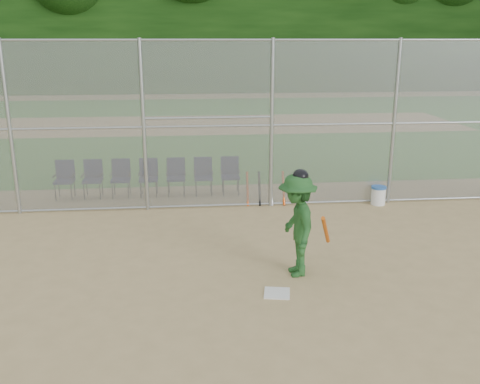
{
  "coord_description": "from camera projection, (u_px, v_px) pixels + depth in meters",
  "views": [
    {
      "loc": [
        -0.98,
        -7.47,
        4.0
      ],
      "look_at": [
        0.0,
        2.5,
        1.1
      ],
      "focal_mm": 40.0,
      "sensor_mm": 36.0,
      "label": 1
    }
  ],
  "objects": [
    {
      "name": "ground",
      "position": [
        256.0,
        304.0,
        8.35
      ],
      "size": [
        100.0,
        100.0,
        0.0
      ],
      "primitive_type": "plane",
      "color": "tan",
      "rests_on": "ground"
    },
    {
      "name": "grass_strip",
      "position": [
        208.0,
        124.0,
        25.55
      ],
      "size": [
        100.0,
        100.0,
        0.0
      ],
      "primitive_type": "plane",
      "color": "#29691F",
      "rests_on": "ground"
    },
    {
      "name": "dirt_patch_far",
      "position": [
        208.0,
        124.0,
        25.55
      ],
      "size": [
        24.0,
        24.0,
        0.0
      ],
      "primitive_type": "plane",
      "color": "tan",
      "rests_on": "ground"
    },
    {
      "name": "backstop_fence",
      "position": [
        230.0,
        123.0,
        12.55
      ],
      "size": [
        16.09,
        0.09,
        4.0
      ],
      "color": "gray",
      "rests_on": "ground"
    },
    {
      "name": "treeline",
      "position": [
        205.0,
        5.0,
        25.93
      ],
      "size": [
        81.0,
        60.0,
        11.0
      ],
      "color": "black",
      "rests_on": "ground"
    },
    {
      "name": "home_plate",
      "position": [
        277.0,
        293.0,
        8.67
      ],
      "size": [
        0.48,
        0.48,
        0.02
      ],
      "primitive_type": "cube",
      "rotation": [
        0.0,
        0.0,
        -0.19
      ],
      "color": "silver",
      "rests_on": "ground"
    },
    {
      "name": "batter_at_plate",
      "position": [
        297.0,
        225.0,
        9.16
      ],
      "size": [
        0.92,
        1.3,
        1.9
      ],
      "color": "#205121",
      "rests_on": "ground"
    },
    {
      "name": "water_cooler",
      "position": [
        378.0,
        195.0,
        13.25
      ],
      "size": [
        0.37,
        0.37,
        0.47
      ],
      "color": "white",
      "rests_on": "ground"
    },
    {
      "name": "spare_bats",
      "position": [
        265.0,
        188.0,
        13.2
      ],
      "size": [
        0.96,
        0.37,
        0.83
      ],
      "color": "#D84C14",
      "rests_on": "ground"
    },
    {
      "name": "chair_0",
      "position": [
        64.0,
        180.0,
        13.71
      ],
      "size": [
        0.54,
        0.52,
        0.96
      ],
      "primitive_type": null,
      "color": "#0F1339",
      "rests_on": "ground"
    },
    {
      "name": "chair_1",
      "position": [
        93.0,
        179.0,
        13.78
      ],
      "size": [
        0.54,
        0.52,
        0.96
      ],
      "primitive_type": null,
      "color": "#0F1339",
      "rests_on": "ground"
    },
    {
      "name": "chair_2",
      "position": [
        121.0,
        179.0,
        13.84
      ],
      "size": [
        0.54,
        0.52,
        0.96
      ],
      "primitive_type": null,
      "color": "#0F1339",
      "rests_on": "ground"
    },
    {
      "name": "chair_3",
      "position": [
        148.0,
        178.0,
        13.91
      ],
      "size": [
        0.54,
        0.52,
        0.96
      ],
      "primitive_type": null,
      "color": "#0F1339",
      "rests_on": "ground"
    },
    {
      "name": "chair_4",
      "position": [
        176.0,
        177.0,
        13.98
      ],
      "size": [
        0.54,
        0.52,
        0.96
      ],
      "primitive_type": null,
      "color": "#0F1339",
      "rests_on": "ground"
    },
    {
      "name": "chair_5",
      "position": [
        203.0,
        177.0,
        14.05
      ],
      "size": [
        0.54,
        0.52,
        0.96
      ],
      "primitive_type": null,
      "color": "#0F1339",
      "rests_on": "ground"
    },
    {
      "name": "chair_6",
      "position": [
        230.0,
        176.0,
        14.11
      ],
      "size": [
        0.54,
        0.52,
        0.96
      ],
      "primitive_type": null,
      "color": "#0F1339",
      "rests_on": "ground"
    }
  ]
}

